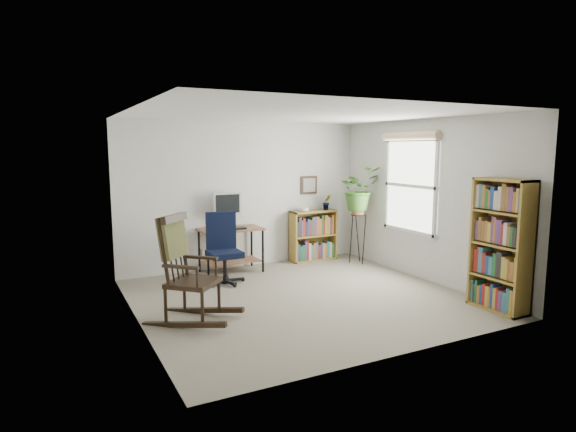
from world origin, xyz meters
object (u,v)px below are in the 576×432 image
desk (231,250)px  rocking_chair (193,268)px  low_bookshelf (313,235)px  office_chair (224,248)px  tall_bookshelf (501,245)px

desk → rocking_chair: size_ratio=0.79×
desk → low_bookshelf: 1.59m
office_chair → tall_bookshelf: size_ratio=0.65×
rocking_chair → tall_bookshelf: size_ratio=0.78×
low_bookshelf → tall_bookshelf: tall_bookshelf is taller
tall_bookshelf → rocking_chair: bearing=158.9°
office_chair → rocking_chair: size_ratio=0.84×
office_chair → tall_bookshelf: bearing=-38.8°
office_chair → low_bookshelf: office_chair is taller
low_bookshelf → tall_bookshelf: bearing=-78.2°
low_bookshelf → office_chair: bearing=-159.8°
desk → low_bookshelf: (1.59, 0.12, 0.09)m
rocking_chair → tall_bookshelf: tall_bookshelf is taller
rocking_chair → low_bookshelf: bearing=-10.1°
low_bookshelf → rocking_chair: bearing=-143.8°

